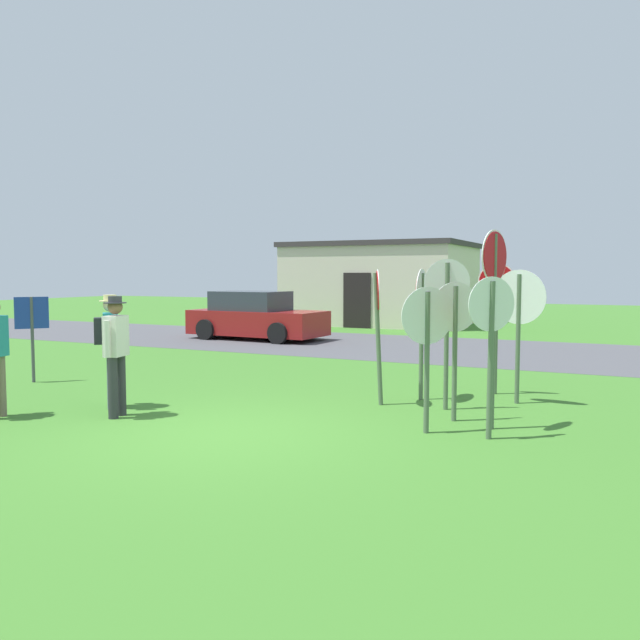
# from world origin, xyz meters

# --- Properties ---
(ground_plane) EXTENTS (80.00, 80.00, 0.00)m
(ground_plane) POSITION_xyz_m (0.00, 0.00, 0.00)
(ground_plane) COLOR #3D7528
(street_asphalt) EXTENTS (60.00, 6.40, 0.01)m
(street_asphalt) POSITION_xyz_m (0.00, 10.51, 0.00)
(street_asphalt) COLOR #4C4C51
(street_asphalt) RESTS_ON ground
(building_background) EXTENTS (7.16, 5.48, 3.33)m
(building_background) POSITION_xyz_m (-4.69, 18.46, 1.67)
(building_background) COLOR beige
(building_background) RESTS_ON ground
(parked_car_on_street) EXTENTS (4.38, 2.16, 1.51)m
(parked_car_on_street) POSITION_xyz_m (-5.95, 10.54, 0.69)
(parked_car_on_street) COLOR maroon
(parked_car_on_street) RESTS_ON ground
(stop_sign_center_cluster) EXTENTS (0.47, 0.52, 2.02)m
(stop_sign_center_cluster) POSITION_xyz_m (3.17, 1.21, 1.36)
(stop_sign_center_cluster) COLOR #51664C
(stop_sign_center_cluster) RESTS_ON ground
(stop_sign_low_front) EXTENTS (0.62, 0.31, 2.28)m
(stop_sign_low_front) POSITION_xyz_m (2.22, 2.71, 1.54)
(stop_sign_low_front) COLOR #51664C
(stop_sign_low_front) RESTS_ON ground
(stop_sign_rear_right) EXTENTS (0.09, 0.84, 2.14)m
(stop_sign_rear_right) POSITION_xyz_m (1.65, 3.29, 1.47)
(stop_sign_rear_right) COLOR #51664C
(stop_sign_rear_right) RESTS_ON ground
(stop_sign_tallest) EXTENTS (0.63, 0.12, 2.24)m
(stop_sign_tallest) POSITION_xyz_m (2.65, 4.30, 1.49)
(stop_sign_tallest) COLOR #51664C
(stop_sign_tallest) RESTS_ON ground
(stop_sign_leaning_right) EXTENTS (0.20, 0.68, 2.63)m
(stop_sign_leaning_right) POSITION_xyz_m (3.09, 1.75, 1.77)
(stop_sign_leaning_right) COLOR #51664C
(stop_sign_leaning_right) RESTS_ON ground
(stop_sign_far_back) EXTENTS (0.52, 0.54, 1.89)m
(stop_sign_far_back) POSITION_xyz_m (2.37, 1.17, 1.28)
(stop_sign_far_back) COLOR #51664C
(stop_sign_far_back) RESTS_ON ground
(stop_sign_rear_left) EXTENTS (0.53, 0.47, 1.94)m
(stop_sign_rear_left) POSITION_xyz_m (2.52, 2.01, 1.31)
(stop_sign_rear_left) COLOR #51664C
(stop_sign_rear_left) RESTS_ON ground
(stop_sign_leaning_left) EXTENTS (0.30, 0.62, 2.12)m
(stop_sign_leaning_left) POSITION_xyz_m (1.17, 2.59, 1.43)
(stop_sign_leaning_left) COLOR #51664C
(stop_sign_leaning_left) RESTS_ON ground
(stop_sign_nearest) EXTENTS (0.85, 0.18, 2.12)m
(stop_sign_nearest) POSITION_xyz_m (3.12, 3.66, 1.46)
(stop_sign_nearest) COLOR #51664C
(stop_sign_nearest) RESTS_ON ground
(person_in_dark_shirt) EXTENTS (0.47, 0.48, 1.74)m
(person_in_dark_shirt) POSITION_xyz_m (-2.44, 0.59, 1.01)
(person_in_dark_shirt) COLOR #4C5670
(person_in_dark_shirt) RESTS_ON ground
(person_in_teal) EXTENTS (0.31, 0.56, 1.74)m
(person_in_teal) POSITION_xyz_m (-1.89, 0.15, 0.98)
(person_in_teal) COLOR #2D2D33
(person_in_teal) RESTS_ON ground
(info_panel_leftmost) EXTENTS (0.39, 0.49, 1.62)m
(info_panel_leftmost) POSITION_xyz_m (-5.47, 1.73, 1.12)
(info_panel_leftmost) COLOR #4C4C51
(info_panel_leftmost) RESTS_ON ground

